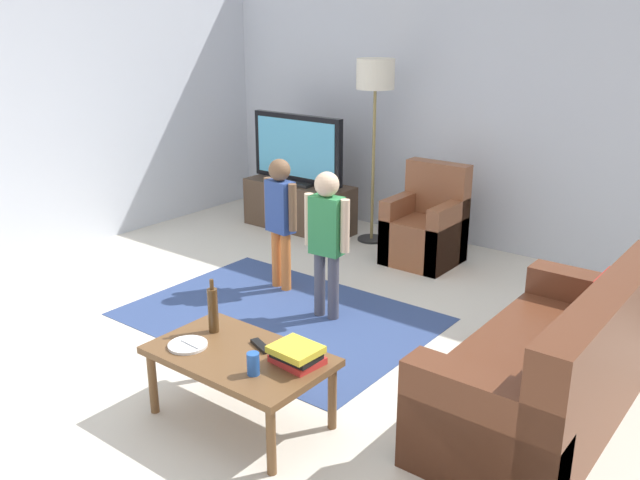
{
  "coord_description": "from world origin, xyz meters",
  "views": [
    {
      "loc": [
        2.8,
        -3.01,
        2.18
      ],
      "look_at": [
        0.0,
        0.6,
        0.65
      ],
      "focal_mm": 38.14,
      "sensor_mm": 36.0,
      "label": 1
    }
  ],
  "objects_px": {
    "armchair": "(427,230)",
    "coffee_table": "(239,361)",
    "couch": "(558,374)",
    "tv_stand": "(299,206)",
    "child_center": "(327,232)",
    "bottle": "(213,310)",
    "child_near_tv": "(280,212)",
    "plate": "(188,345)",
    "tv_remote": "(261,346)",
    "tv": "(297,150)",
    "soda_can": "(253,364)",
    "book_stack": "(297,355)",
    "floor_lamp": "(375,84)"
  },
  "relations": [
    {
      "from": "armchair",
      "to": "coffee_table",
      "type": "distance_m",
      "value": 2.96
    },
    {
      "from": "couch",
      "to": "coffee_table",
      "type": "xyz_separation_m",
      "value": [
        -1.39,
        -1.08,
        0.08
      ]
    },
    {
      "from": "tv_stand",
      "to": "armchair",
      "type": "xyz_separation_m",
      "value": [
        1.55,
        -0.04,
        0.05
      ]
    },
    {
      "from": "child_center",
      "to": "bottle",
      "type": "xyz_separation_m",
      "value": [
        0.15,
        -1.28,
        -0.11
      ]
    },
    {
      "from": "coffee_table",
      "to": "child_near_tv",
      "type": "bearing_deg",
      "value": 124.26
    },
    {
      "from": "plate",
      "to": "tv_remote",
      "type": "bearing_deg",
      "value": 36.05
    },
    {
      "from": "coffee_table",
      "to": "armchair",
      "type": "bearing_deg",
      "value": 99.15
    },
    {
      "from": "tv",
      "to": "couch",
      "type": "relative_size",
      "value": 0.61
    },
    {
      "from": "tv_remote",
      "to": "soda_can",
      "type": "height_order",
      "value": "soda_can"
    },
    {
      "from": "book_stack",
      "to": "bottle",
      "type": "bearing_deg",
      "value": 179.95
    },
    {
      "from": "coffee_table",
      "to": "soda_can",
      "type": "xyz_separation_m",
      "value": [
        0.22,
        -0.12,
        0.11
      ]
    },
    {
      "from": "tv_stand",
      "to": "plate",
      "type": "bearing_deg",
      "value": -60.55
    },
    {
      "from": "tv_stand",
      "to": "floor_lamp",
      "type": "relative_size",
      "value": 0.67
    },
    {
      "from": "armchair",
      "to": "child_near_tv",
      "type": "xyz_separation_m",
      "value": [
        -0.62,
        -1.31,
        0.36
      ]
    },
    {
      "from": "tv",
      "to": "coffee_table",
      "type": "bearing_deg",
      "value": -55.51
    },
    {
      "from": "couch",
      "to": "floor_lamp",
      "type": "relative_size",
      "value": 1.01
    },
    {
      "from": "couch",
      "to": "child_near_tv",
      "type": "relative_size",
      "value": 1.65
    },
    {
      "from": "tv",
      "to": "floor_lamp",
      "type": "height_order",
      "value": "floor_lamp"
    },
    {
      "from": "tv",
      "to": "tv_remote",
      "type": "bearing_deg",
      "value": -53.72
    },
    {
      "from": "armchair",
      "to": "tv_remote",
      "type": "height_order",
      "value": "armchair"
    },
    {
      "from": "tv_stand",
      "to": "couch",
      "type": "height_order",
      "value": "couch"
    },
    {
      "from": "tv",
      "to": "child_near_tv",
      "type": "height_order",
      "value": "tv"
    },
    {
      "from": "tv",
      "to": "tv_remote",
      "type": "height_order",
      "value": "tv"
    },
    {
      "from": "bottle",
      "to": "plate",
      "type": "relative_size",
      "value": 1.49
    },
    {
      "from": "armchair",
      "to": "floor_lamp",
      "type": "xyz_separation_m",
      "value": [
        -0.73,
        0.19,
        1.25
      ]
    },
    {
      "from": "soda_can",
      "to": "armchair",
      "type": "bearing_deg",
      "value": 102.79
    },
    {
      "from": "coffee_table",
      "to": "soda_can",
      "type": "distance_m",
      "value": 0.27
    },
    {
      "from": "child_center",
      "to": "tv_remote",
      "type": "xyz_separation_m",
      "value": [
        0.5,
        -1.26,
        -0.24
      ]
    },
    {
      "from": "floor_lamp",
      "to": "child_center",
      "type": "distance_m",
      "value": 2.07
    },
    {
      "from": "floor_lamp",
      "to": "child_center",
      "type": "relative_size",
      "value": 1.59
    },
    {
      "from": "coffee_table",
      "to": "book_stack",
      "type": "bearing_deg",
      "value": 16.96
    },
    {
      "from": "tv_stand",
      "to": "floor_lamp",
      "type": "xyz_separation_m",
      "value": [
        0.82,
        0.15,
        1.3
      ]
    },
    {
      "from": "armchair",
      "to": "coffee_table",
      "type": "bearing_deg",
      "value": -80.85
    },
    {
      "from": "tv",
      "to": "coffee_table",
      "type": "xyz_separation_m",
      "value": [
        2.02,
        -2.94,
        -0.48
      ]
    },
    {
      "from": "book_stack",
      "to": "tv_remote",
      "type": "bearing_deg",
      "value": 175.73
    },
    {
      "from": "coffee_table",
      "to": "plate",
      "type": "xyz_separation_m",
      "value": [
        -0.28,
        -0.12,
        0.06
      ]
    },
    {
      "from": "child_near_tv",
      "to": "plate",
      "type": "relative_size",
      "value": 4.96
    },
    {
      "from": "coffee_table",
      "to": "floor_lamp",
      "type": "bearing_deg",
      "value": 111.09
    },
    {
      "from": "couch",
      "to": "armchair",
      "type": "height_order",
      "value": "armchair"
    },
    {
      "from": "tv_remote",
      "to": "plate",
      "type": "height_order",
      "value": "plate"
    },
    {
      "from": "book_stack",
      "to": "plate",
      "type": "relative_size",
      "value": 1.24
    },
    {
      "from": "armchair",
      "to": "plate",
      "type": "xyz_separation_m",
      "value": [
        0.19,
        -3.04,
        0.13
      ]
    },
    {
      "from": "tv",
      "to": "soda_can",
      "type": "bearing_deg",
      "value": -53.8
    },
    {
      "from": "book_stack",
      "to": "plate",
      "type": "xyz_separation_m",
      "value": [
        -0.61,
        -0.22,
        -0.05
      ]
    },
    {
      "from": "tv_remote",
      "to": "plate",
      "type": "distance_m",
      "value": 0.41
    },
    {
      "from": "coffee_table",
      "to": "tv_remote",
      "type": "relative_size",
      "value": 5.88
    },
    {
      "from": "child_near_tv",
      "to": "book_stack",
      "type": "bearing_deg",
      "value": -46.7
    },
    {
      "from": "armchair",
      "to": "book_stack",
      "type": "relative_size",
      "value": 3.3
    },
    {
      "from": "book_stack",
      "to": "soda_can",
      "type": "relative_size",
      "value": 2.27
    },
    {
      "from": "book_stack",
      "to": "coffee_table",
      "type": "bearing_deg",
      "value": -163.04
    }
  ]
}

